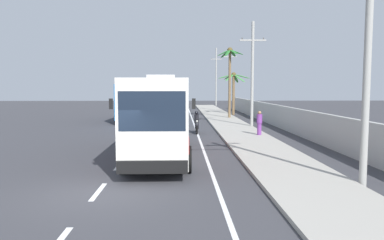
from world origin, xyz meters
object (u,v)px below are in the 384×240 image
object	(u,v)px
motorcycle_beside_bus	(197,124)
palm_nearest	(230,67)
coach_bus_foreground	(161,114)
coach_bus_far_lane	(139,100)
utility_pole_nearest	(364,51)
utility_pole_far	(229,80)
pedestrian_near_kerb	(259,122)
utility_pole_mid	(252,73)
palm_second	(234,84)
utility_pole_distant	(216,76)

from	to	relation	value
motorcycle_beside_bus	palm_nearest	size ratio (longest dim) A/B	0.27
coach_bus_foreground	coach_bus_far_lane	size ratio (longest dim) A/B	0.93
coach_bus_foreground	palm_nearest	xyz separation A→B (m)	(6.00, 20.70, 3.30)
coach_bus_foreground	utility_pole_nearest	distance (m)	9.33
utility_pole_far	pedestrian_near_kerb	bearing A→B (deg)	-92.65
coach_bus_foreground	coach_bus_far_lane	world-z (taller)	coach_bus_foreground
utility_pole_mid	palm_second	world-z (taller)	utility_pole_mid
utility_pole_mid	utility_pole_far	world-z (taller)	utility_pole_mid
palm_nearest	palm_second	xyz separation A→B (m)	(1.16, 5.34, -1.64)
motorcycle_beside_bus	utility_pole_distant	bearing A→B (deg)	82.64
coach_bus_far_lane	utility_pole_distant	distance (m)	30.78
coach_bus_foreground	palm_second	xyz separation A→B (m)	(7.15, 26.04, 1.66)
coach_bus_far_lane	palm_second	world-z (taller)	palm_second
coach_bus_far_lane	palm_second	bearing A→B (deg)	30.58
utility_pole_nearest	utility_pole_distant	size ratio (longest dim) A/B	0.81
coach_bus_far_lane	motorcycle_beside_bus	distance (m)	12.43
coach_bus_foreground	palm_nearest	distance (m)	21.80
pedestrian_near_kerb	utility_pole_nearest	distance (m)	12.86
coach_bus_foreground	utility_pole_distant	bearing A→B (deg)	81.53
pedestrian_near_kerb	motorcycle_beside_bus	bearing A→B (deg)	134.40
utility_pole_mid	palm_second	xyz separation A→B (m)	(0.44, 13.75, -0.75)
pedestrian_near_kerb	utility_pole_distant	bearing A→B (deg)	72.24
motorcycle_beside_bus	utility_pole_distant	world-z (taller)	utility_pole_distant
utility_pole_nearest	utility_pole_mid	distance (m)	18.17
motorcycle_beside_bus	palm_second	size ratio (longest dim) A/B	0.39
coach_bus_far_lane	utility_pole_mid	bearing A→B (deg)	-37.27
motorcycle_beside_bus	utility_pole_distant	size ratio (longest dim) A/B	0.19
utility_pole_mid	palm_nearest	distance (m)	8.50
utility_pole_distant	coach_bus_far_lane	bearing A→B (deg)	-110.07
utility_pole_nearest	palm_second	distance (m)	31.94
motorcycle_beside_bus	coach_bus_far_lane	bearing A→B (deg)	115.67
coach_bus_far_lane	utility_pole_mid	world-z (taller)	utility_pole_mid
coach_bus_far_lane	utility_pole_mid	xyz separation A→B (m)	(9.98, -7.60, 2.43)
pedestrian_near_kerb	utility_pole_distant	distance (m)	42.39
coach_bus_far_lane	utility_pole_nearest	bearing A→B (deg)	-68.63
utility_pole_nearest	utility_pole_mid	bearing A→B (deg)	90.33
utility_pole_far	coach_bus_foreground	bearing A→B (deg)	-103.35
pedestrian_near_kerb	utility_pole_nearest	world-z (taller)	utility_pole_nearest
motorcycle_beside_bus	utility_pole_nearest	bearing A→B (deg)	-72.08
utility_pole_distant	utility_pole_far	bearing A→B (deg)	-90.05
utility_pole_distant	palm_second	world-z (taller)	utility_pole_distant
coach_bus_foreground	palm_nearest	size ratio (longest dim) A/B	1.48
motorcycle_beside_bus	utility_pole_nearest	world-z (taller)	utility_pole_nearest
motorcycle_beside_bus	utility_pole_mid	size ratio (longest dim) A/B	0.23
coach_bus_far_lane	utility_pole_distant	world-z (taller)	utility_pole_distant
pedestrian_near_kerb	utility_pole_mid	distance (m)	6.79
utility_pole_distant	palm_second	size ratio (longest dim) A/B	2.03
motorcycle_beside_bus	utility_pole_mid	world-z (taller)	utility_pole_mid
utility_pole_far	utility_pole_distant	size ratio (longest dim) A/B	0.80
pedestrian_near_kerb	utility_pole_distant	size ratio (longest dim) A/B	0.15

